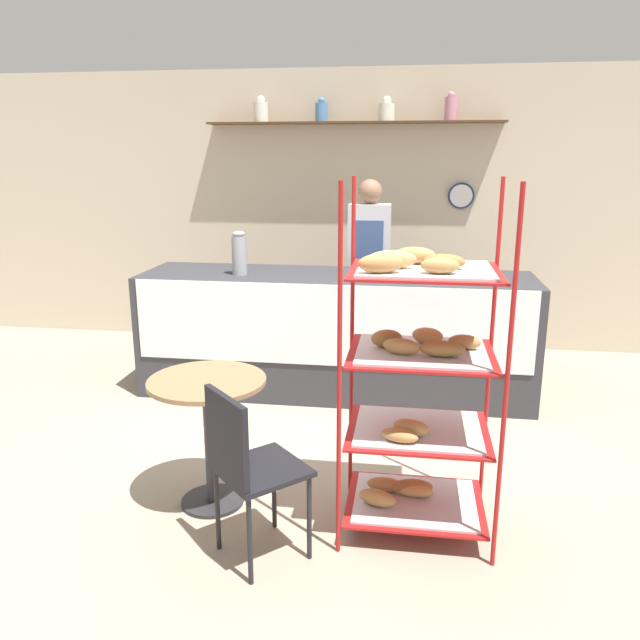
{
  "coord_description": "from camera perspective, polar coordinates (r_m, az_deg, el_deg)",
  "views": [
    {
      "loc": [
        0.59,
        -3.51,
        1.89
      ],
      "look_at": [
        0.0,
        0.46,
        0.83
      ],
      "focal_mm": 35.0,
      "sensor_mm": 36.0,
      "label": 1
    }
  ],
  "objects": [
    {
      "name": "back_wall",
      "position": [
        6.33,
        3.1,
        10.04
      ],
      "size": [
        10.0,
        0.3,
        2.7
      ],
      "color": "beige",
      "rests_on": "ground_plane"
    },
    {
      "name": "pastry_rack",
      "position": [
        3.15,
        8.78,
        -5.61
      ],
      "size": [
        0.76,
        0.61,
        1.79
      ],
      "color": "#A51919",
      "rests_on": "ground_plane"
    },
    {
      "name": "cafe_chair",
      "position": [
        2.97,
        -6.84,
        -12.55
      ],
      "size": [
        0.54,
        0.54,
        0.87
      ],
      "rotation": [
        0.0,
        0.0,
        8.62
      ],
      "color": "black",
      "rests_on": "ground_plane"
    },
    {
      "name": "ground_plane",
      "position": [
        4.03,
        -0.99,
        -13.15
      ],
      "size": [
        14.0,
        14.0,
        0.0
      ],
      "primitive_type": "plane",
      "color": "gray"
    },
    {
      "name": "display_counter",
      "position": [
        5.07,
        1.42,
        -1.24
      ],
      "size": [
        3.12,
        0.8,
        0.97
      ],
      "color": "#333338",
      "rests_on": "ground_plane"
    },
    {
      "name": "donut_tray_counter",
      "position": [
        4.87,
        11.05,
        3.91
      ],
      "size": [
        0.48,
        0.33,
        0.05
      ],
      "color": "silver",
      "rests_on": "display_counter"
    },
    {
      "name": "cafe_table",
      "position": [
        3.46,
        -10.17,
        -8.27
      ],
      "size": [
        0.63,
        0.63,
        0.74
      ],
      "color": "#262628",
      "rests_on": "ground_plane"
    },
    {
      "name": "coffee_carafe",
      "position": [
        4.98,
        -7.39,
        6.08
      ],
      "size": [
        0.12,
        0.12,
        0.35
      ],
      "color": "gray",
      "rests_on": "display_counter"
    },
    {
      "name": "person_worker",
      "position": [
        5.54,
        4.48,
        4.87
      ],
      "size": [
        0.36,
        0.23,
        1.7
      ],
      "color": "#282833",
      "rests_on": "ground_plane"
    }
  ]
}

